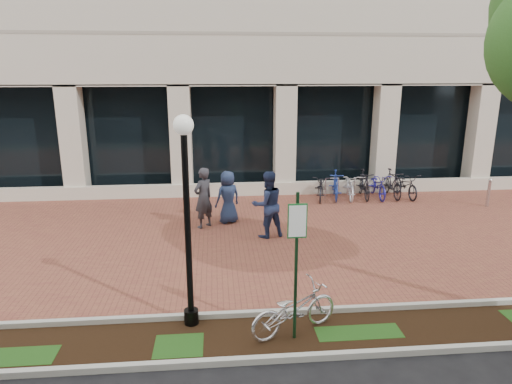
{
  "coord_description": "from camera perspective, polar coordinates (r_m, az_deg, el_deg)",
  "views": [
    {
      "loc": [
        -0.72,
        -12.62,
        4.79
      ],
      "look_at": [
        0.36,
        -0.8,
        1.57
      ],
      "focal_mm": 32.0,
      "sensor_mm": 36.0,
      "label": 1
    }
  ],
  "objects": [
    {
      "name": "ground",
      "position": [
        13.51,
        -1.83,
        -5.58
      ],
      "size": [
        120.0,
        120.0,
        0.0
      ],
      "primitive_type": "plane",
      "color": "black",
      "rests_on": "ground"
    },
    {
      "name": "brick_plaza",
      "position": [
        13.51,
        -1.83,
        -5.56
      ],
      "size": [
        40.0,
        9.0,
        0.01
      ],
      "primitive_type": "cube",
      "color": "brown",
      "rests_on": "ground"
    },
    {
      "name": "planting_strip",
      "position": [
        8.81,
        0.33,
        -17.69
      ],
      "size": [
        40.0,
        1.5,
        0.01
      ],
      "primitive_type": "cube",
      "color": "black",
      "rests_on": "ground"
    },
    {
      "name": "curb_plaza_side",
      "position": [
        9.42,
        -0.13,
        -14.95
      ],
      "size": [
        40.0,
        0.12,
        0.12
      ],
      "primitive_type": "cube",
      "color": "beige",
      "rests_on": "ground"
    },
    {
      "name": "curb_street_side",
      "position": [
        8.17,
        0.87,
        -20.21
      ],
      "size": [
        40.0,
        0.12,
        0.12
      ],
      "primitive_type": "cube",
      "color": "beige",
      "rests_on": "ground"
    },
    {
      "name": "parking_sign",
      "position": [
        8.01,
        5.09,
        -7.26
      ],
      "size": [
        0.34,
        0.07,
        2.78
      ],
      "rotation": [
        0.0,
        0.0,
        0.03
      ],
      "color": "#13361B",
      "rests_on": "ground"
    },
    {
      "name": "lamppost",
      "position": [
        8.36,
        -8.63,
        -2.44
      ],
      "size": [
        0.36,
        0.36,
        4.03
      ],
      "color": "black",
      "rests_on": "ground"
    },
    {
      "name": "locked_bicycle",
      "position": [
        8.75,
        4.78,
        -14.38
      ],
      "size": [
        1.94,
        1.33,
        0.96
      ],
      "primitive_type": "imported",
      "rotation": [
        0.0,
        0.0,
        1.99
      ],
      "color": "silver",
      "rests_on": "ground"
    },
    {
      "name": "pedestrian_left",
      "position": [
        14.08,
        -6.6,
        -0.75
      ],
      "size": [
        0.82,
        0.8,
        1.9
      ],
      "primitive_type": "imported",
      "rotation": [
        0.0,
        0.0,
        3.88
      ],
      "color": "#2A2A2F",
      "rests_on": "ground"
    },
    {
      "name": "pedestrian_mid",
      "position": [
        13.2,
        1.45,
        -1.57
      ],
      "size": [
        1.13,
        1.0,
        1.97
      ],
      "primitive_type": "imported",
      "rotation": [
        0.0,
        0.0,
        3.44
      ],
      "color": "navy",
      "rests_on": "ground"
    },
    {
      "name": "pedestrian_right",
      "position": [
        14.49,
        -3.53,
        -0.64
      ],
      "size": [
        0.98,
        0.86,
        1.69
      ],
      "primitive_type": "imported",
      "rotation": [
        0.0,
        0.0,
        3.62
      ],
      "color": "#1D2B4A",
      "rests_on": "ground"
    },
    {
      "name": "bollard",
      "position": [
        18.19,
        27.07,
        -0.06
      ],
      "size": [
        0.12,
        0.12,
        1.04
      ],
      "color": "#B2B2B7",
      "rests_on": "ground"
    },
    {
      "name": "bike_rack_cluster",
      "position": [
        17.81,
        13.32,
        0.84
      ],
      "size": [
        4.22,
        1.93,
        1.07
      ],
      "rotation": [
        0.0,
        0.0,
        -0.14
      ],
      "color": "black",
      "rests_on": "ground"
    }
  ]
}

